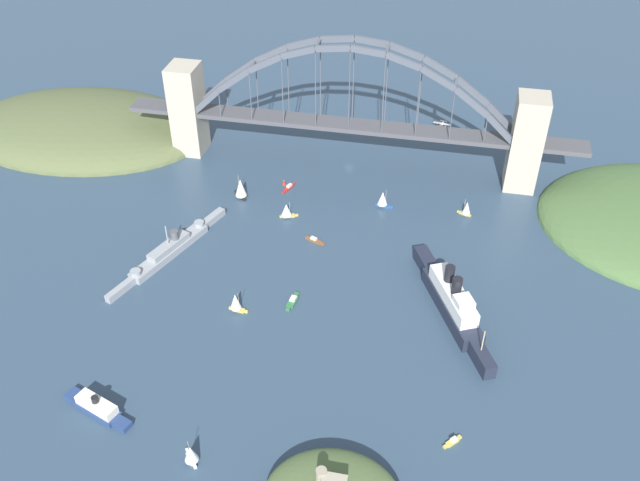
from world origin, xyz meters
The scene contains 18 objects.
ground_plane centered at (0.00, 0.00, 0.00)m, with size 1400.00×1400.00×0.00m, color #2D4256.
harbor_arch_bridge centered at (0.00, 0.00, 27.80)m, with size 248.80×18.36×73.50m.
headland_east_shore centered at (162.35, -9.06, 0.00)m, with size 150.47×101.52×31.90m.
ocean_liner centered at (-62.57, 107.01, 5.98)m, with size 38.63×72.37×20.16m.
naval_cruiser centered at (68.97, 94.30, 2.74)m, with size 31.04×75.43×16.54m.
harbor_ferry_steamer centered at (60.98, 186.84, 2.51)m, with size 30.11×15.12×8.17m.
seaplane_taxiing_near_bridge centered at (-48.26, -56.08, 2.09)m, with size 10.87×8.19×4.90m.
small_boat_0 centered at (-67.16, 174.08, 0.71)m, with size 6.47×6.82×1.99m.
small_boat_1 centered at (22.65, 53.81, 4.01)m, with size 9.39×6.71×8.71m.
small_boat_2 centered at (4.45, 71.19, 0.83)m, with size 10.26×5.28×2.26m.
small_boat_3 centered at (27.77, 28.45, 0.74)m, with size 4.92×10.94×2.11m.
small_boat_4 centered at (4.84, 115.01, 0.74)m, with size 4.03×12.11×2.01m.
small_boat_5 centered at (19.85, 200.00, 4.43)m, with size 7.33×7.83×9.40m.
small_boat_6 centered at (-23.55, 34.86, 4.69)m, with size 9.38×5.68×10.13m.
small_boat_7 centered at (27.24, 124.89, 4.77)m, with size 8.72×5.29×10.24m.
small_boat_8 centered at (50.31, 41.72, 5.87)m, with size 9.60×9.64×12.82m.
small_boat_9 centered at (-66.11, 33.89, 4.17)m, with size 7.41×5.48×9.02m.
channel_marker_buoy centered at (31.20, 25.28, 1.12)m, with size 2.20×2.20×2.75m.
Camera 1 is at (-51.72, 329.10, 204.98)m, focal length 38.85 mm.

